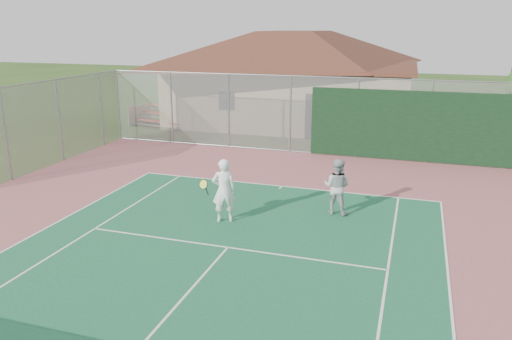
{
  "coord_description": "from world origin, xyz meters",
  "views": [
    {
      "loc": [
        4.43,
        -4.87,
        5.68
      ],
      "look_at": [
        -0.24,
        9.56,
        1.26
      ],
      "focal_mm": 35.0,
      "sensor_mm": 36.0,
      "label": 1
    }
  ],
  "objects": [
    {
      "name": "back_fence",
      "position": [
        2.11,
        16.98,
        1.67
      ],
      "size": [
        20.08,
        0.11,
        3.53
      ],
      "color": "gray",
      "rests_on": "ground"
    },
    {
      "name": "side_fence_left",
      "position": [
        -10.0,
        12.5,
        1.75
      ],
      "size": [
        0.08,
        9.0,
        3.5
      ],
      "color": "gray",
      "rests_on": "ground"
    },
    {
      "name": "clubhouse",
      "position": [
        -2.68,
        24.43,
        3.22
      ],
      "size": [
        14.9,
        10.09,
        6.35
      ],
      "rotation": [
        0.0,
        0.0,
        0.02
      ],
      "color": "tan",
      "rests_on": "ground"
    },
    {
      "name": "bleachers",
      "position": [
        -9.62,
        20.74,
        0.61
      ],
      "size": [
        3.42,
        2.39,
        1.16
      ],
      "rotation": [
        0.0,
        0.0,
        -0.22
      ],
      "color": "#B42E29",
      "rests_on": "ground"
    },
    {
      "name": "player_white_front",
      "position": [
        -0.77,
        8.11,
        0.97
      ],
      "size": [
        1.12,
        0.82,
        1.93
      ],
      "rotation": [
        0.0,
        0.0,
        3.55
      ],
      "color": "white",
      "rests_on": "ground"
    },
    {
      "name": "player_grey_back",
      "position": [
        2.3,
        9.8,
        0.88
      ],
      "size": [
        0.93,
        0.78,
        1.75
      ],
      "rotation": [
        0.0,
        0.0,
        3.0
      ],
      "color": "#A7ABAD",
      "rests_on": "ground"
    }
  ]
}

